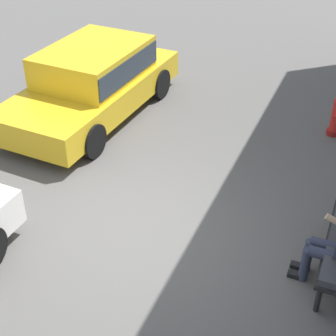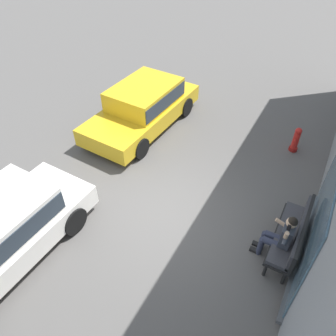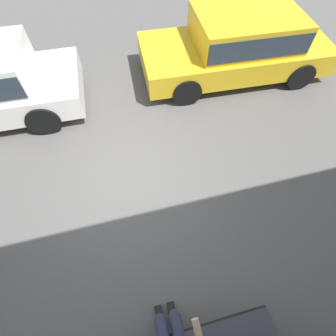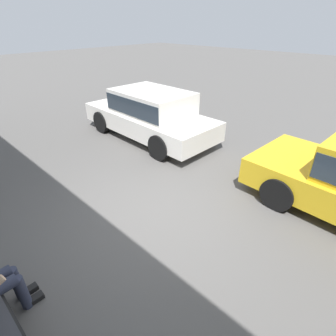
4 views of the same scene
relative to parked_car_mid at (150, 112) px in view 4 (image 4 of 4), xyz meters
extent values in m
plane|color=#565451|center=(-2.67, 2.49, -0.79)|extent=(60.00, 60.00, 0.00)
cylinder|color=#2D3347|center=(-2.70, 4.84, -0.53)|extent=(0.12, 0.12, 0.52)
cube|color=black|center=(-2.70, 4.76, -0.75)|extent=(0.10, 0.24, 0.07)
cylinder|color=#2D3347|center=(-2.88, 4.84, -0.53)|extent=(0.12, 0.12, 0.52)
cube|color=black|center=(-2.88, 4.76, -0.75)|extent=(0.10, 0.24, 0.07)
cylinder|color=black|center=(-4.28, 0.76, -0.46)|extent=(0.65, 0.21, 0.65)
cylinder|color=black|center=(-4.37, -1.00, -0.46)|extent=(0.65, 0.21, 0.65)
cube|color=white|center=(0.08, 0.00, -0.27)|extent=(4.38, 1.87, 0.53)
cube|color=white|center=(-0.09, 0.00, 0.32)|extent=(2.29, 1.60, 0.64)
cube|color=#28333D|center=(-0.09, 0.00, 0.32)|extent=(2.25, 1.63, 0.45)
cylinder|color=black|center=(1.45, 0.79, -0.45)|extent=(0.68, 0.20, 0.67)
cylinder|color=black|center=(1.40, -0.87, -0.45)|extent=(0.68, 0.20, 0.67)
cylinder|color=black|center=(-1.23, 0.87, -0.45)|extent=(0.68, 0.20, 0.67)
cylinder|color=black|center=(-1.28, -0.79, -0.45)|extent=(0.68, 0.20, 0.67)
camera|label=1|loc=(2.49, 5.09, 4.28)|focal=55.00mm
camera|label=2|loc=(1.94, 5.09, 5.51)|focal=35.00mm
camera|label=3|loc=(-2.73, 5.09, 3.40)|focal=28.00mm
camera|label=4|loc=(-5.56, 5.09, 2.38)|focal=28.00mm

